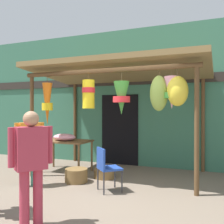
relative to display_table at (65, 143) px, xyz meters
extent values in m
plane|color=#756656|center=(1.67, -0.90, -0.71)|extent=(30.00, 30.00, 0.00)
cube|color=#387056|center=(1.67, 1.47, 1.22)|extent=(12.96, 0.25, 3.85)
cube|color=#2D2823|center=(1.67, 1.32, 1.68)|extent=(11.66, 0.04, 0.24)
cube|color=black|center=(0.98, 1.33, 0.29)|extent=(1.10, 0.03, 2.00)
cylinder|color=brown|center=(-0.47, -0.70, 0.48)|extent=(0.09, 0.09, 2.38)
cylinder|color=brown|center=(3.25, -0.70, 0.48)|extent=(0.09, 0.09, 2.38)
cylinder|color=brown|center=(-0.47, 1.30, 0.48)|extent=(0.09, 0.09, 2.38)
cylinder|color=brown|center=(3.25, 1.30, 0.48)|extent=(0.09, 0.09, 2.38)
cylinder|color=brown|center=(1.39, -0.70, 1.67)|extent=(3.92, 0.10, 0.10)
cylinder|color=brown|center=(1.39, 1.30, 1.82)|extent=(3.92, 0.10, 0.10)
cube|color=olive|center=(1.39, 0.30, 1.79)|extent=(4.22, 2.50, 0.35)
cylinder|color=brown|center=(-0.04, -0.69, 1.55)|extent=(0.01, 0.01, 0.15)
cone|color=orange|center=(-0.04, -0.69, 0.99)|extent=(0.23, 0.23, 0.97)
cylinder|color=yellow|center=(-0.04, -0.69, 0.93)|extent=(0.25, 0.25, 0.17)
cylinder|color=brown|center=(1.02, -0.67, 1.56)|extent=(0.01, 0.01, 0.12)
cylinder|color=yellow|center=(1.02, -0.67, 1.19)|extent=(0.26, 0.26, 0.61)
cylinder|color=red|center=(1.02, -0.67, 1.28)|extent=(0.28, 0.28, 0.11)
cylinder|color=brown|center=(1.78, -0.69, 1.53)|extent=(0.01, 0.01, 0.19)
cone|color=green|center=(1.78, -0.69, 1.10)|extent=(0.33, 0.33, 0.68)
cylinder|color=red|center=(1.78, -0.69, 1.07)|extent=(0.35, 0.35, 0.12)
cylinder|color=brown|center=(2.78, -0.60, 1.56)|extent=(0.01, 0.01, 0.12)
cone|color=pink|center=(2.78, -0.60, 1.19)|extent=(0.30, 0.30, 0.63)
cylinder|color=green|center=(2.78, -0.60, 1.14)|extent=(0.32, 0.32, 0.11)
cylinder|color=#4C3D23|center=(2.90, -0.67, 1.56)|extent=(0.02, 0.02, 0.13)
ellipsoid|color=yellow|center=(2.90, -0.67, 1.21)|extent=(0.40, 0.34, 0.57)
cylinder|color=#4C3D23|center=(2.53, -0.61, 1.58)|extent=(0.02, 0.02, 0.09)
ellipsoid|color=#89A842|center=(2.53, -0.61, 1.18)|extent=(0.35, 0.30, 0.70)
cube|color=brown|center=(0.00, 0.00, 0.06)|extent=(1.27, 0.78, 0.04)
cylinder|color=brown|center=(-0.59, -0.34, -0.33)|extent=(0.05, 0.05, 0.75)
cylinder|color=brown|center=(0.59, -0.34, -0.33)|extent=(0.05, 0.05, 0.75)
cylinder|color=brown|center=(-0.59, 0.34, -0.33)|extent=(0.05, 0.05, 0.75)
cylinder|color=brown|center=(0.59, 0.34, -0.33)|extent=(0.05, 0.05, 0.75)
ellipsoid|color=pink|center=(0.03, -0.08, 0.17)|extent=(0.60, 0.42, 0.17)
ellipsoid|color=green|center=(0.12, -0.12, 0.18)|extent=(0.27, 0.21, 0.12)
cube|color=#2347A8|center=(1.68, -1.07, -0.27)|extent=(0.57, 0.57, 0.04)
cube|color=#2347A8|center=(1.55, -1.19, -0.07)|extent=(0.30, 0.31, 0.40)
cylinder|color=#333338|center=(1.93, -1.07, -0.49)|extent=(0.03, 0.03, 0.44)
cylinder|color=#333338|center=(1.68, -0.81, -0.49)|extent=(0.03, 0.03, 0.44)
cylinder|color=#333338|center=(1.67, -1.32, -0.49)|extent=(0.03, 0.03, 0.44)
cylinder|color=#333338|center=(1.42, -1.06, -0.49)|extent=(0.03, 0.03, 0.44)
cylinder|color=brown|center=(0.76, -0.76, -0.57)|extent=(0.49, 0.49, 0.29)
cylinder|color=brown|center=(1.19, -0.20, -0.61)|extent=(0.50, 0.50, 0.20)
cylinder|color=#4C8E7A|center=(0.08, -1.31, -0.34)|extent=(0.13, 0.13, 0.75)
cylinder|color=#4C8E7A|center=(-0.03, -1.45, -0.34)|extent=(0.13, 0.13, 0.75)
cube|color=orange|center=(0.02, -1.38, 0.32)|extent=(0.42, 0.45, 0.56)
cylinder|color=orange|center=(0.18, -1.18, 0.34)|extent=(0.08, 0.08, 0.50)
cylinder|color=orange|center=(-0.14, -1.58, 0.34)|extent=(0.08, 0.08, 0.50)
sphere|color=#9E704C|center=(0.02, -1.38, 0.70)|extent=(0.21, 0.21, 0.21)
cylinder|color=#B23347|center=(1.35, -2.80, -0.33)|extent=(0.13, 0.13, 0.77)
cylinder|color=#B23347|center=(1.24, -2.95, -0.33)|extent=(0.13, 0.13, 0.77)
cube|color=#B23347|center=(1.30, -2.88, 0.34)|extent=(0.41, 0.45, 0.57)
cylinder|color=#B23347|center=(1.44, -2.67, 0.37)|extent=(0.08, 0.08, 0.52)
cylinder|color=#B23347|center=(1.15, -3.09, 0.37)|extent=(0.08, 0.08, 0.52)
sphere|color=tan|center=(1.30, -2.88, 0.74)|extent=(0.21, 0.21, 0.21)
camera|label=1|loc=(3.63, -5.72, 0.86)|focal=42.12mm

